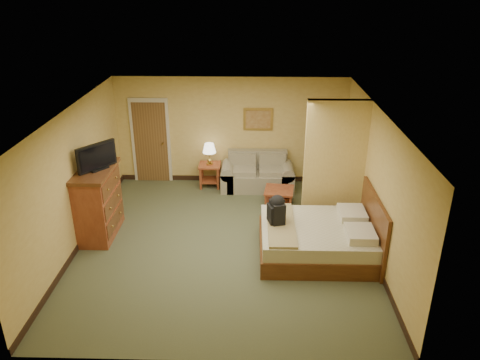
{
  "coord_description": "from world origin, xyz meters",
  "views": [
    {
      "loc": [
        0.51,
        -7.74,
        4.76
      ],
      "look_at": [
        0.28,
        0.6,
        1.07
      ],
      "focal_mm": 35.0,
      "sensor_mm": 36.0,
      "label": 1
    }
  ],
  "objects_px": {
    "dresser": "(98,202)",
    "bed": "(322,238)",
    "coffee_table": "(279,194)",
    "loveseat": "(257,177)"
  },
  "relations": [
    {
      "from": "dresser",
      "to": "bed",
      "type": "height_order",
      "value": "dresser"
    },
    {
      "from": "coffee_table",
      "to": "dresser",
      "type": "xyz_separation_m",
      "value": [
        -3.59,
        -1.33,
        0.42
      ]
    },
    {
      "from": "loveseat",
      "to": "bed",
      "type": "xyz_separation_m",
      "value": [
        1.17,
        -2.89,
        0.04
      ]
    },
    {
      "from": "loveseat",
      "to": "dresser",
      "type": "relative_size",
      "value": 1.24
    },
    {
      "from": "loveseat",
      "to": "dresser",
      "type": "bearing_deg",
      "value": -143.86
    },
    {
      "from": "coffee_table",
      "to": "bed",
      "type": "distance_m",
      "value": 2.06
    },
    {
      "from": "loveseat",
      "to": "bed",
      "type": "relative_size",
      "value": 0.8
    },
    {
      "from": "bed",
      "to": "coffee_table",
      "type": "bearing_deg",
      "value": 109.76
    },
    {
      "from": "loveseat",
      "to": "coffee_table",
      "type": "bearing_deg",
      "value": -63.65
    },
    {
      "from": "loveseat",
      "to": "coffee_table",
      "type": "relative_size",
      "value": 2.48
    }
  ]
}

